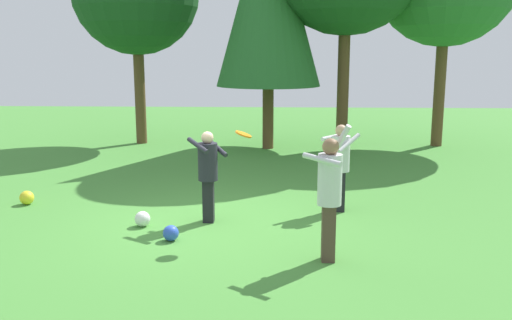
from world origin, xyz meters
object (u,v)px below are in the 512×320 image
(person_catcher, at_px, (208,169))
(frisbee, at_px, (243,134))
(ball_yellow, at_px, (27,198))
(ball_white, at_px, (142,219))
(person_thrower, at_px, (330,188))
(ball_blue, at_px, (171,233))
(person_bystander, at_px, (340,160))

(person_catcher, xyz_separation_m, frisbee, (0.66, -0.71, 0.72))
(ball_yellow, distance_m, ball_white, 2.88)
(person_thrower, xyz_separation_m, ball_blue, (-2.41, 0.74, -0.94))
(person_catcher, xyz_separation_m, person_bystander, (2.36, 0.77, 0.02))
(person_bystander, distance_m, ball_blue, 3.45)
(person_bystander, xyz_separation_m, ball_blue, (-2.83, -1.79, -0.84))
(ball_blue, distance_m, ball_white, 0.94)
(person_thrower, relative_size, ball_white, 7.42)
(person_thrower, height_order, ball_yellow, person_thrower)
(person_thrower, height_order, ball_white, person_thrower)
(frisbee, bearing_deg, person_thrower, -39.61)
(ball_white, bearing_deg, person_catcher, 16.22)
(ball_yellow, distance_m, ball_blue, 3.77)
(person_catcher, relative_size, person_bystander, 0.98)
(person_bystander, relative_size, ball_yellow, 5.94)
(ball_yellow, relative_size, ball_white, 1.04)
(ball_yellow, relative_size, ball_blue, 1.09)
(person_bystander, xyz_separation_m, ball_white, (-3.46, -1.09, -0.83))
(ball_white, bearing_deg, frisbee, -12.40)
(person_thrower, bearing_deg, ball_yellow, 13.94)
(person_thrower, xyz_separation_m, person_catcher, (-1.94, 1.76, -0.12))
(person_catcher, relative_size, frisbee, 5.78)
(person_bystander, height_order, ball_blue, person_bystander)
(person_catcher, bearing_deg, person_thrower, 4.51)
(ball_yellow, xyz_separation_m, ball_white, (2.59, -1.26, -0.01))
(person_catcher, height_order, person_bystander, person_bystander)
(ball_yellow, bearing_deg, ball_blue, -31.44)
(person_catcher, bearing_deg, ball_yellow, -147.59)
(person_thrower, xyz_separation_m, person_bystander, (0.42, 2.53, -0.10))
(person_thrower, height_order, frisbee, person_thrower)
(person_catcher, xyz_separation_m, ball_white, (-1.10, -0.32, -0.81))
(person_thrower, relative_size, ball_blue, 7.81)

